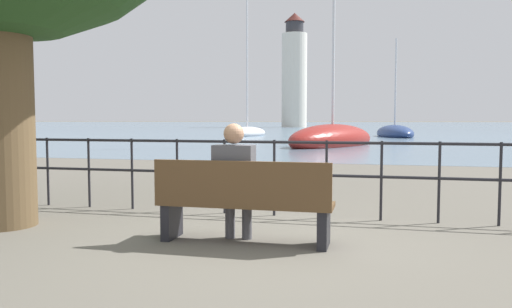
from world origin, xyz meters
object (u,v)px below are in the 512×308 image
object	(u,v)px
seated_person_left	(235,177)
harbor_lighthouse	(294,74)
park_bench	(243,203)
sailboat_3	(395,133)
sailboat_1	(247,132)
sailboat_2	(332,139)

from	to	relation	value
seated_person_left	harbor_lighthouse	world-z (taller)	harbor_lighthouse
seated_person_left	park_bench	bearing A→B (deg)	-32.63
park_bench	seated_person_left	world-z (taller)	seated_person_left
park_bench	sailboat_3	world-z (taller)	sailboat_3
park_bench	sailboat_1	size ratio (longest dim) A/B	0.16
seated_person_left	sailboat_1	xyz separation A→B (m)	(-9.13, 35.23, -0.40)
sailboat_1	sailboat_2	world-z (taller)	sailboat_2
seated_person_left	sailboat_1	size ratio (longest dim) A/B	0.11
park_bench	seated_person_left	distance (m)	0.30
sailboat_1	harbor_lighthouse	xyz separation A→B (m)	(-4.21, 49.55, 9.23)
seated_person_left	sailboat_3	distance (m)	35.50
sailboat_3	park_bench	bearing A→B (deg)	-106.37
park_bench	harbor_lighthouse	size ratio (longest dim) A/B	0.09
sailboat_2	sailboat_3	world-z (taller)	sailboat_2
sailboat_1	sailboat_2	distance (m)	17.01
sailboat_1	sailboat_2	size ratio (longest dim) A/B	0.96
seated_person_left	sailboat_2	bearing A→B (deg)	92.07
seated_person_left	sailboat_2	xyz separation A→B (m)	(-0.74, 20.43, -0.34)
park_bench	harbor_lighthouse	world-z (taller)	harbor_lighthouse
sailboat_1	harbor_lighthouse	size ratio (longest dim) A/B	0.60
sailboat_3	harbor_lighthouse	world-z (taller)	harbor_lighthouse
seated_person_left	sailboat_2	size ratio (longest dim) A/B	0.10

